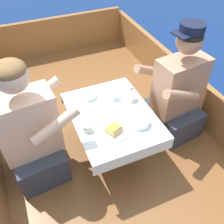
{
  "coord_description": "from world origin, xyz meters",
  "views": [
    {
      "loc": [
        -0.54,
        -1.34,
        2.03
      ],
      "look_at": [
        0.0,
        -0.09,
        0.76
      ],
      "focal_mm": 40.0,
      "sensor_mm": 36.0,
      "label": 1
    }
  ],
  "objects_px": {
    "coffee_cup_port": "(113,95)",
    "coffee_cup_starboard": "(131,97)",
    "person_starboard": "(177,95)",
    "person_port": "(31,135)",
    "sandwich": "(114,129)",
    "tin_can": "(87,128)"
  },
  "relations": [
    {
      "from": "person_starboard",
      "to": "coffee_cup_starboard",
      "type": "height_order",
      "value": "person_starboard"
    },
    {
      "from": "sandwich",
      "to": "tin_can",
      "type": "relative_size",
      "value": 1.87
    },
    {
      "from": "person_port",
      "to": "sandwich",
      "type": "distance_m",
      "value": 0.58
    },
    {
      "from": "person_port",
      "to": "coffee_cup_port",
      "type": "height_order",
      "value": "person_port"
    },
    {
      "from": "person_port",
      "to": "coffee_cup_starboard",
      "type": "relative_size",
      "value": 9.82
    },
    {
      "from": "sandwich",
      "to": "tin_can",
      "type": "xyz_separation_m",
      "value": [
        -0.16,
        0.09,
        -0.0
      ]
    },
    {
      "from": "person_starboard",
      "to": "coffee_cup_starboard",
      "type": "relative_size",
      "value": 9.97
    },
    {
      "from": "person_starboard",
      "to": "coffee_cup_starboard",
      "type": "distance_m",
      "value": 0.4
    },
    {
      "from": "person_starboard",
      "to": "coffee_cup_port",
      "type": "distance_m",
      "value": 0.54
    },
    {
      "from": "sandwich",
      "to": "coffee_cup_starboard",
      "type": "height_order",
      "value": "coffee_cup_starboard"
    },
    {
      "from": "tin_can",
      "to": "coffee_cup_port",
      "type": "bearing_deg",
      "value": 39.94
    },
    {
      "from": "coffee_cup_starboard",
      "to": "tin_can",
      "type": "relative_size",
      "value": 1.52
    },
    {
      "from": "coffee_cup_port",
      "to": "tin_can",
      "type": "relative_size",
      "value": 1.53
    },
    {
      "from": "person_starboard",
      "to": "tin_can",
      "type": "height_order",
      "value": "person_starboard"
    },
    {
      "from": "coffee_cup_port",
      "to": "person_starboard",
      "type": "bearing_deg",
      "value": -15.49
    },
    {
      "from": "coffee_cup_port",
      "to": "coffee_cup_starboard",
      "type": "height_order",
      "value": "coffee_cup_port"
    },
    {
      "from": "sandwich",
      "to": "coffee_cup_starboard",
      "type": "distance_m",
      "value": 0.38
    },
    {
      "from": "tin_can",
      "to": "coffee_cup_starboard",
      "type": "bearing_deg",
      "value": 23.33
    },
    {
      "from": "coffee_cup_starboard",
      "to": "person_starboard",
      "type": "bearing_deg",
      "value": -10.45
    },
    {
      "from": "person_port",
      "to": "coffee_cup_port",
      "type": "xyz_separation_m",
      "value": [
        0.68,
        0.12,
        0.05
      ]
    },
    {
      "from": "person_starboard",
      "to": "coffee_cup_port",
      "type": "relative_size",
      "value": 9.91
    },
    {
      "from": "person_starboard",
      "to": "sandwich",
      "type": "relative_size",
      "value": 8.1
    }
  ]
}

